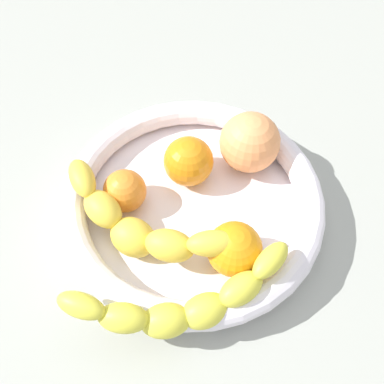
{
  "coord_description": "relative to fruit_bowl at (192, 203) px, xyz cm",
  "views": [
    {
      "loc": [
        -1.55,
        26.78,
        48.41
      ],
      "look_at": [
        0.0,
        0.0,
        7.95
      ],
      "focal_mm": 39.31,
      "sensor_mm": 36.0,
      "label": 1
    }
  ],
  "objects": [
    {
      "name": "peach_blush",
      "position": [
        -6.7,
        -7.23,
        3.08
      ],
      "size": [
        7.54,
        7.54,
        7.54
      ],
      "primitive_type": "sphere",
      "color": "#F99B5B",
      "rests_on": "fruit_bowl"
    },
    {
      "name": "fruit_bowl",
      "position": [
        0.0,
        0.0,
        0.0
      ],
      "size": [
        31.2,
        31.2,
        5.11
      ],
      "color": "white",
      "rests_on": "kitchen_counter"
    },
    {
      "name": "kitchen_counter",
      "position": [
        0.0,
        0.0,
        -4.14
      ],
      "size": [
        120.0,
        120.0,
        3.0
      ],
      "primitive_type": "cube",
      "color": "#9DA096",
      "rests_on": "ground"
    },
    {
      "name": "orange_mid_left",
      "position": [
        -4.92,
        7.0,
        2.3
      ],
      "size": [
        5.99,
        5.99,
        5.99
      ],
      "primitive_type": "sphere",
      "color": "orange",
      "rests_on": "fruit_bowl"
    },
    {
      "name": "orange_front",
      "position": [
        7.89,
        -0.27,
        1.87
      ],
      "size": [
        5.13,
        5.13,
        5.13
      ],
      "primitive_type": "sphere",
      "color": "orange",
      "rests_on": "fruit_bowl"
    },
    {
      "name": "banana_draped_left",
      "position": [
        0.09,
        13.35,
        2.56
      ],
      "size": [
        23.3,
        10.83,
        5.14
      ],
      "color": "yellow",
      "rests_on": "fruit_bowl"
    },
    {
      "name": "orange_mid_right",
      "position": [
        0.68,
        -4.4,
        2.37
      ],
      "size": [
        6.13,
        6.13,
        6.13
      ],
      "primitive_type": "sphere",
      "color": "orange",
      "rests_on": "fruit_bowl"
    },
    {
      "name": "banana_draped_right",
      "position": [
        5.73,
        4.9,
        2.69
      ],
      "size": [
        20.3,
        12.89,
        6.14
      ],
      "color": "yellow",
      "rests_on": "fruit_bowl"
    }
  ]
}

